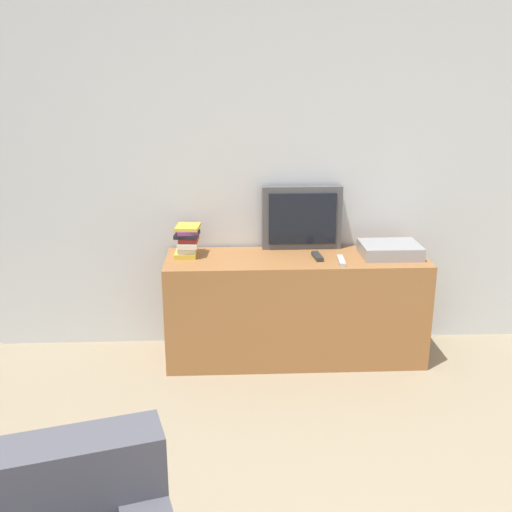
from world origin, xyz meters
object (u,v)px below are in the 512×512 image
(tv_stand, at_px, (295,308))
(book_stack, at_px, (187,240))
(remote_on_stand, at_px, (317,256))
(set_top_box, at_px, (390,250))
(remote_secondary, at_px, (341,261))
(television, at_px, (302,218))

(tv_stand, xyz_separation_m, book_stack, (-0.68, 0.07, 0.44))
(remote_on_stand, bearing_deg, set_top_box, 3.78)
(book_stack, height_order, remote_on_stand, book_stack)
(remote_on_stand, xyz_separation_m, remote_secondary, (0.13, -0.10, 0.00))
(remote_secondary, bearing_deg, book_stack, 168.51)
(book_stack, xyz_separation_m, set_top_box, (1.28, -0.06, -0.06))
(television, bearing_deg, set_top_box, -20.45)
(book_stack, bearing_deg, set_top_box, -2.86)
(tv_stand, bearing_deg, set_top_box, 0.31)
(tv_stand, distance_m, book_stack, 0.82)
(television, height_order, book_stack, television)
(tv_stand, xyz_separation_m, remote_on_stand, (0.13, -0.03, 0.35))
(television, relative_size, book_stack, 2.48)
(remote_on_stand, bearing_deg, tv_stand, 168.02)
(book_stack, xyz_separation_m, remote_on_stand, (0.81, -0.09, -0.09))
(television, distance_m, remote_on_stand, 0.31)
(tv_stand, bearing_deg, remote_secondary, -25.48)
(television, relative_size, set_top_box, 1.41)
(tv_stand, height_order, book_stack, book_stack)
(television, height_order, remote_on_stand, television)
(remote_secondary, height_order, set_top_box, set_top_box)
(book_stack, bearing_deg, television, 10.57)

